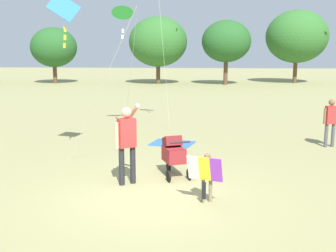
{
  "coord_description": "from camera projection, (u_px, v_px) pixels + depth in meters",
  "views": [
    {
      "loc": [
        0.95,
        -8.62,
        3.12
      ],
      "look_at": [
        0.24,
        1.21,
        1.3
      ],
      "focal_mm": 44.95,
      "sensor_mm": 36.0,
      "label": 1
    }
  ],
  "objects": [
    {
      "name": "person_adult_flyer",
      "position": [
        127.0,
        138.0,
        9.64
      ],
      "size": [
        0.57,
        0.71,
        1.89
      ],
      "color": "#232328",
      "rests_on": "ground"
    },
    {
      "name": "treeline_distant",
      "position": [
        137.0,
        42.0,
        37.24
      ],
      "size": [
        36.55,
        8.24,
        6.54
      ],
      "color": "brown",
      "rests_on": "ground"
    },
    {
      "name": "child_with_butterfly_kite",
      "position": [
        206.0,
        172.0,
        8.57
      ],
      "size": [
        0.74,
        0.47,
        1.02
      ],
      "color": "#7F705B",
      "rests_on": "ground"
    },
    {
      "name": "ground_plane",
      "position": [
        153.0,
        195.0,
        9.09
      ],
      "size": [
        120.0,
        120.0,
        0.0
      ],
      "primitive_type": "plane",
      "color": "#938E5B"
    },
    {
      "name": "person_red_shirt",
      "position": [
        331.0,
        119.0,
        13.38
      ],
      "size": [
        0.49,
        0.27,
        1.54
      ],
      "color": "#4C4C51",
      "rests_on": "ground"
    },
    {
      "name": "kite_orange_delta",
      "position": [
        123.0,
        13.0,
        15.49
      ],
      "size": [
        1.51,
        3.86,
        4.68
      ],
      "color": "green",
      "rests_on": "ground"
    },
    {
      "name": "picnic_blanket",
      "position": [
        172.0,
        143.0,
        14.01
      ],
      "size": [
        1.6,
        1.4,
        0.02
      ],
      "primitive_type": "cube",
      "rotation": [
        0.0,
        0.0,
        -0.26
      ],
      "color": "#3366B2",
      "rests_on": "ground"
    },
    {
      "name": "stroller",
      "position": [
        174.0,
        152.0,
        10.32
      ],
      "size": [
        0.78,
        1.11,
        1.03
      ],
      "color": "black",
      "rests_on": "ground"
    },
    {
      "name": "kite_adult_black",
      "position": [
        65.0,
        13.0,
        11.33
      ],
      "size": [
        2.72,
        2.27,
        4.64
      ],
      "color": "blue",
      "rests_on": "ground"
    }
  ]
}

